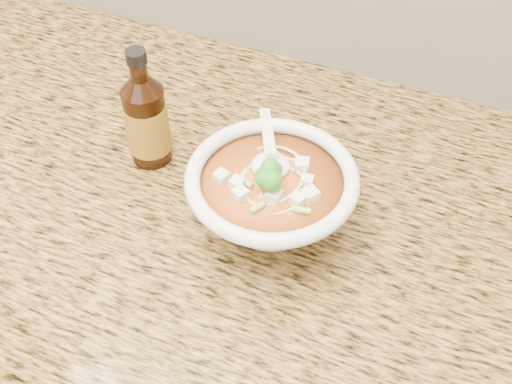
% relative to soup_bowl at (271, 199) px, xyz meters
% --- Properties ---
extents(cabinet, '(4.00, 0.65, 0.86)m').
position_rel_soup_bowl_xyz_m(cabinet, '(-0.30, 0.04, -0.52)').
color(cabinet, '#351910').
rests_on(cabinet, ground).
extents(counter_slab, '(4.00, 0.68, 0.04)m').
position_rel_soup_bowl_xyz_m(counter_slab, '(-0.30, 0.04, -0.07)').
color(counter_slab, olive).
rests_on(counter_slab, cabinet).
extents(soup_bowl, '(0.20, 0.22, 0.11)m').
position_rel_soup_bowl_xyz_m(soup_bowl, '(0.00, 0.00, 0.00)').
color(soup_bowl, white).
rests_on(soup_bowl, counter_slab).
extents(hot_sauce_bottle, '(0.07, 0.07, 0.17)m').
position_rel_soup_bowl_xyz_m(hot_sauce_bottle, '(-0.20, 0.05, 0.02)').
color(hot_sauce_bottle, black).
rests_on(hot_sauce_bottle, counter_slab).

